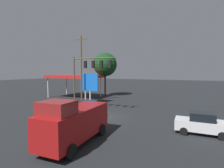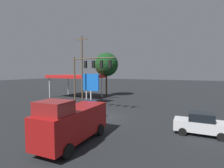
{
  "view_description": "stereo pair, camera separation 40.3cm",
  "coord_description": "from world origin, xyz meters",
  "views": [
    {
      "loc": [
        -9.75,
        18.62,
        5.49
      ],
      "look_at": [
        0.0,
        -2.0,
        3.85
      ],
      "focal_mm": 28.0,
      "sensor_mm": 36.0,
      "label": 1
    },
    {
      "loc": [
        -10.11,
        18.44,
        5.49
      ],
      "look_at": [
        0.0,
        -2.0,
        3.85
      ],
      "focal_mm": 28.0,
      "sensor_mm": 36.0,
      "label": 2
    }
  ],
  "objects": [
    {
      "name": "price_sign",
      "position": [
        6.56,
        -6.97,
        3.49
      ],
      "size": [
        3.17,
        0.27,
        5.09
      ],
      "color": "silver",
      "rests_on": "ground"
    },
    {
      "name": "hatchback_crossing",
      "position": [
        1.82,
        1.26,
        0.95
      ],
      "size": [
        3.88,
        2.11,
        1.97
      ],
      "rotation": [
        0.0,
        0.0,
        0.05
      ],
      "color": "silver",
      "rests_on": "ground"
    },
    {
      "name": "fire_hydrant",
      "position": [
        5.02,
        1.33,
        0.44
      ],
      "size": [
        0.24,
        0.24,
        0.88
      ],
      "color": "gold",
      "rests_on": "ground"
    },
    {
      "name": "street_tree",
      "position": [
        8.07,
        -15.52,
        6.99
      ],
      "size": [
        5.18,
        5.18,
        9.6
      ],
      "color": "#4C331E",
      "rests_on": "ground"
    },
    {
      "name": "delivery_truck",
      "position": [
        -1.66,
        8.17,
        1.69
      ],
      "size": [
        2.84,
        6.91,
        3.58
      ],
      "rotation": [
        0.0,
        0.0,
        1.62
      ],
      "color": "maroon",
      "rests_on": "ground"
    },
    {
      "name": "sedan_far",
      "position": [
        -10.46,
        1.7,
        0.95
      ],
      "size": [
        4.44,
        2.14,
        1.93
      ],
      "rotation": [
        0.0,
        0.0,
        0.02
      ],
      "color": "silver",
      "rests_on": "ground"
    },
    {
      "name": "ground_plane",
      "position": [
        0.0,
        0.0,
        0.0
      ],
      "size": [
        200.0,
        200.0,
        0.0
      ],
      "primitive_type": "plane",
      "color": "black"
    },
    {
      "name": "traffic_signal_assembly",
      "position": [
        3.3,
        -1.68,
        5.71
      ],
      "size": [
        6.57,
        0.43,
        7.56
      ],
      "color": "brown",
      "rests_on": "ground"
    },
    {
      "name": "utility_pole",
      "position": [
        7.72,
        -6.07,
        6.04
      ],
      "size": [
        2.4,
        0.26,
        11.5
      ],
      "color": "brown",
      "rests_on": "ground"
    },
    {
      "name": "gas_station_canopy",
      "position": [
        13.18,
        -11.39,
        4.39
      ],
      "size": [
        10.5,
        7.08,
        4.74
      ],
      "color": "red",
      "rests_on": "ground"
    }
  ]
}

